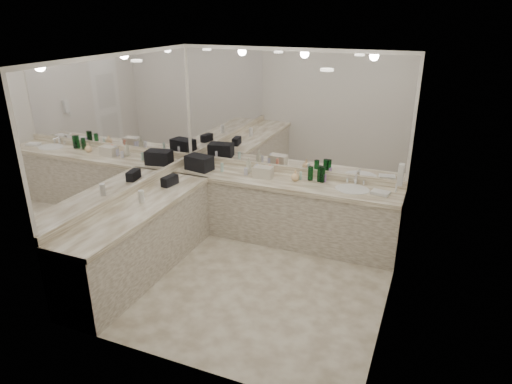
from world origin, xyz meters
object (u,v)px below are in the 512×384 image
at_px(black_toiletry_bag, 199,163).
at_px(hand_towel, 380,193).
at_px(soap_bottle_b, 257,170).
at_px(soap_bottle_c, 295,175).
at_px(sink, 352,190).
at_px(cream_cosmetic_case, 263,172).
at_px(wall_phone, 401,175).
at_px(soap_bottle_a, 249,165).

xyz_separation_m(black_toiletry_bag, hand_towel, (2.55, 0.03, -0.09)).
distance_m(soap_bottle_b, soap_bottle_c, 0.55).
relative_size(sink, hand_towel, 2.02).
xyz_separation_m(hand_towel, soap_bottle_b, (-1.69, 0.06, 0.07)).
distance_m(cream_cosmetic_case, soap_bottle_c, 0.45).
relative_size(wall_phone, soap_bottle_b, 1.44).
bearing_deg(cream_cosmetic_case, black_toiletry_bag, 179.19).
distance_m(hand_towel, soap_bottle_b, 1.69).
bearing_deg(hand_towel, soap_bottle_b, 178.05).
relative_size(wall_phone, cream_cosmetic_case, 0.91).
height_order(black_toiletry_bag, cream_cosmetic_case, black_toiletry_bag).
bearing_deg(hand_towel, black_toiletry_bag, -179.29).
relative_size(soap_bottle_a, soap_bottle_c, 1.49).
relative_size(sink, black_toiletry_bag, 1.18).
height_order(black_toiletry_bag, hand_towel, black_toiletry_bag).
xyz_separation_m(cream_cosmetic_case, soap_bottle_c, (0.45, 0.04, -0.00)).
height_order(soap_bottle_a, soap_bottle_b, soap_bottle_a).
distance_m(black_toiletry_bag, hand_towel, 2.56).
bearing_deg(cream_cosmetic_case, hand_towel, -4.37).
xyz_separation_m(sink, soap_bottle_b, (-1.33, 0.03, 0.09)).
relative_size(soap_bottle_a, soap_bottle_b, 1.31).
height_order(hand_towel, soap_bottle_b, soap_bottle_b).
bearing_deg(black_toiletry_bag, soap_bottle_c, 3.79).
xyz_separation_m(black_toiletry_bag, soap_bottle_b, (0.86, 0.09, -0.02)).
bearing_deg(cream_cosmetic_case, soap_bottle_c, 1.94).
bearing_deg(black_toiletry_bag, sink, 1.56).
bearing_deg(hand_towel, soap_bottle_a, 176.07).
bearing_deg(wall_phone, soap_bottle_b, 164.73).
bearing_deg(cream_cosmetic_case, wall_phone, -18.68).
height_order(soap_bottle_a, soap_bottle_c, soap_bottle_a).
relative_size(hand_towel, soap_bottle_b, 1.31).
relative_size(wall_phone, hand_towel, 1.10).
distance_m(cream_cosmetic_case, soap_bottle_a, 0.29).
bearing_deg(black_toiletry_bag, cream_cosmetic_case, 2.92).
distance_m(black_toiletry_bag, soap_bottle_b, 0.87).
relative_size(black_toiletry_bag, soap_bottle_c, 2.53).
bearing_deg(black_toiletry_bag, soap_bottle_a, 12.68).
bearing_deg(soap_bottle_a, wall_phone, -15.93).
bearing_deg(soap_bottle_c, black_toiletry_bag, -176.21).
distance_m(black_toiletry_bag, soap_bottle_c, 1.42).
xyz_separation_m(black_toiletry_bag, soap_bottle_c, (1.42, 0.09, -0.03)).
xyz_separation_m(wall_phone, cream_cosmetic_case, (-1.83, 0.49, -0.37)).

